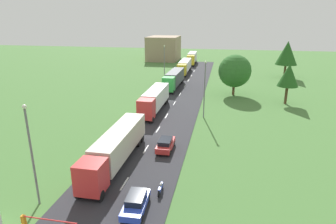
{
  "coord_description": "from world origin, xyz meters",
  "views": [
    {
      "loc": [
        8.92,
        -12.74,
        15.52
      ],
      "look_at": [
        1.45,
        25.7,
        2.78
      ],
      "focal_mm": 31.21,
      "sensor_mm": 36.0,
      "label": 1
    }
  ],
  "objects_px": {
    "truck_fifth": "(192,58)",
    "distant_building": "(164,48)",
    "truck_second": "(154,99)",
    "tree_maple": "(235,71)",
    "car_second": "(165,144)",
    "barrier_gate": "(33,221)",
    "truck_third": "(174,78)",
    "lamppost_third": "(164,61)",
    "tree_birch": "(289,75)",
    "motorcycle_courier": "(161,188)",
    "tree_oak": "(287,53)",
    "lamppost_lead": "(31,152)",
    "truck_lead": "(116,146)",
    "truck_fourth": "(185,66)",
    "car_lead": "(136,203)",
    "lamppost_second": "(205,87)"
  },
  "relations": [
    {
      "from": "motorcycle_courier",
      "to": "tree_oak",
      "type": "xyz_separation_m",
      "value": [
        21.04,
        59.35,
        6.02
      ]
    },
    {
      "from": "barrier_gate",
      "to": "tree_maple",
      "type": "xyz_separation_m",
      "value": [
        15.82,
        44.57,
        4.35
      ]
    },
    {
      "from": "truck_fifth",
      "to": "tree_birch",
      "type": "bearing_deg",
      "value": -63.16
    },
    {
      "from": "motorcycle_courier",
      "to": "tree_maple",
      "type": "bearing_deg",
      "value": 79.25
    },
    {
      "from": "truck_second",
      "to": "tree_maple",
      "type": "bearing_deg",
      "value": 45.99
    },
    {
      "from": "distant_building",
      "to": "tree_birch",
      "type": "bearing_deg",
      "value": -57.2
    },
    {
      "from": "car_second",
      "to": "tree_oak",
      "type": "distance_m",
      "value": 55.41
    },
    {
      "from": "truck_second",
      "to": "truck_fourth",
      "type": "distance_m",
      "value": 36.96
    },
    {
      "from": "barrier_gate",
      "to": "truck_third",
      "type": "bearing_deg",
      "value": 87.07
    },
    {
      "from": "lamppost_lead",
      "to": "lamppost_third",
      "type": "height_order",
      "value": "lamppost_lead"
    },
    {
      "from": "truck_third",
      "to": "motorcycle_courier",
      "type": "height_order",
      "value": "truck_third"
    },
    {
      "from": "truck_fifth",
      "to": "motorcycle_courier",
      "type": "bearing_deg",
      "value": -85.54
    },
    {
      "from": "truck_second",
      "to": "distant_building",
      "type": "bearing_deg",
      "value": 100.37
    },
    {
      "from": "truck_second",
      "to": "tree_birch",
      "type": "xyz_separation_m",
      "value": [
        23.08,
        9.24,
        3.23
      ]
    },
    {
      "from": "truck_lead",
      "to": "truck_fifth",
      "type": "distance_m",
      "value": 73.8
    },
    {
      "from": "truck_fifth",
      "to": "lamppost_second",
      "type": "distance_m",
      "value": 56.77
    },
    {
      "from": "car_second",
      "to": "tree_oak",
      "type": "relative_size",
      "value": 0.43
    },
    {
      "from": "truck_lead",
      "to": "tree_oak",
      "type": "bearing_deg",
      "value": 63.73
    },
    {
      "from": "truck_lead",
      "to": "lamppost_third",
      "type": "distance_m",
      "value": 45.89
    },
    {
      "from": "car_second",
      "to": "motorcycle_courier",
      "type": "xyz_separation_m",
      "value": [
        1.36,
        -9.0,
        -0.3
      ]
    },
    {
      "from": "car_second",
      "to": "barrier_gate",
      "type": "height_order",
      "value": "car_second"
    },
    {
      "from": "truck_second",
      "to": "distant_building",
      "type": "distance_m",
      "value": 64.01
    },
    {
      "from": "lamppost_third",
      "to": "barrier_gate",
      "type": "bearing_deg",
      "value": -88.55
    },
    {
      "from": "car_lead",
      "to": "tree_oak",
      "type": "relative_size",
      "value": 0.43
    },
    {
      "from": "lamppost_third",
      "to": "truck_third",
      "type": "bearing_deg",
      "value": -64.03
    },
    {
      "from": "car_second",
      "to": "truck_third",
      "type": "bearing_deg",
      "value": 98.12
    },
    {
      "from": "car_second",
      "to": "tree_maple",
      "type": "relative_size",
      "value": 0.49
    },
    {
      "from": "truck_fifth",
      "to": "lamppost_third",
      "type": "bearing_deg",
      "value": -97.91
    },
    {
      "from": "truck_lead",
      "to": "tree_birch",
      "type": "distance_m",
      "value": 36.68
    },
    {
      "from": "tree_maple",
      "to": "car_lead",
      "type": "bearing_deg",
      "value": -101.98
    },
    {
      "from": "lamppost_second",
      "to": "tree_maple",
      "type": "height_order",
      "value": "lamppost_second"
    },
    {
      "from": "car_second",
      "to": "lamppost_second",
      "type": "bearing_deg",
      "value": 74.95
    },
    {
      "from": "car_second",
      "to": "truck_fourth",
      "type": "bearing_deg",
      "value": 95.4
    },
    {
      "from": "tree_oak",
      "to": "distant_building",
      "type": "distance_m",
      "value": 47.74
    },
    {
      "from": "lamppost_second",
      "to": "tree_birch",
      "type": "relative_size",
      "value": 1.22
    },
    {
      "from": "lamppost_lead",
      "to": "truck_fifth",
      "type": "bearing_deg",
      "value": 87.24
    },
    {
      "from": "truck_fifth",
      "to": "distant_building",
      "type": "relative_size",
      "value": 0.86
    },
    {
      "from": "truck_second",
      "to": "tree_birch",
      "type": "bearing_deg",
      "value": 21.81
    },
    {
      "from": "lamppost_second",
      "to": "lamppost_third",
      "type": "distance_m",
      "value": 30.49
    },
    {
      "from": "tree_birch",
      "to": "distant_building",
      "type": "bearing_deg",
      "value": 122.8
    },
    {
      "from": "car_second",
      "to": "tree_birch",
      "type": "bearing_deg",
      "value": 53.27
    },
    {
      "from": "tree_birch",
      "to": "truck_fifth",
      "type": "bearing_deg",
      "value": 116.84
    },
    {
      "from": "car_lead",
      "to": "tree_maple",
      "type": "height_order",
      "value": "tree_maple"
    },
    {
      "from": "lamppost_second",
      "to": "tree_oak",
      "type": "relative_size",
      "value": 0.95
    },
    {
      "from": "truck_third",
      "to": "lamppost_third",
      "type": "bearing_deg",
      "value": 115.97
    },
    {
      "from": "truck_third",
      "to": "tree_maple",
      "type": "distance_m",
      "value": 14.25
    },
    {
      "from": "barrier_gate",
      "to": "distant_building",
      "type": "bearing_deg",
      "value": 95.66
    },
    {
      "from": "lamppost_lead",
      "to": "truck_lead",
      "type": "bearing_deg",
      "value": 63.45
    },
    {
      "from": "tree_oak",
      "to": "motorcycle_courier",
      "type": "bearing_deg",
      "value": -109.52
    },
    {
      "from": "truck_second",
      "to": "tree_maple",
      "type": "height_order",
      "value": "tree_maple"
    }
  ]
}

